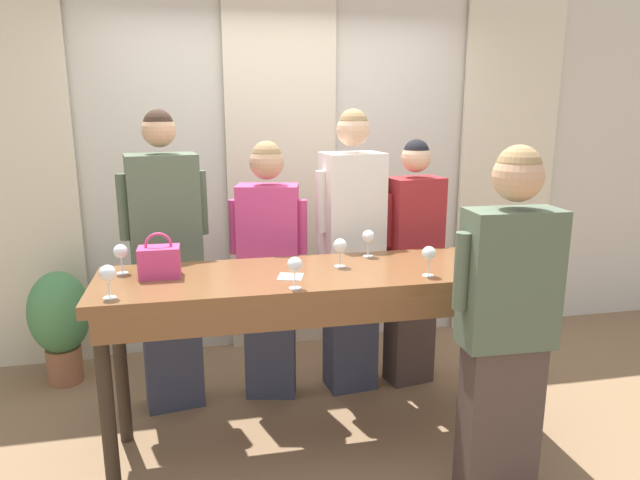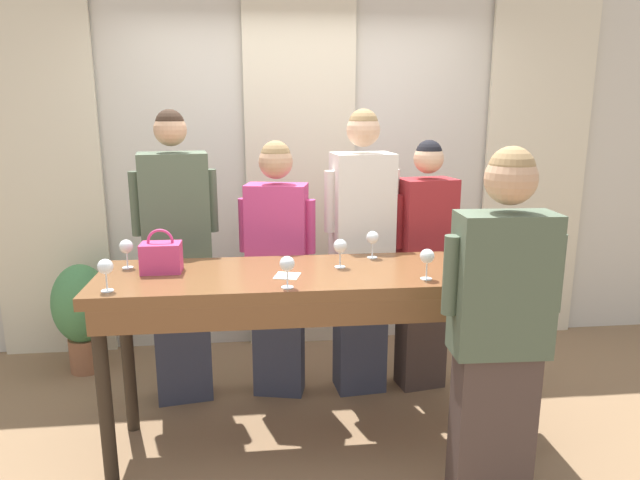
% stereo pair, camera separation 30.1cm
% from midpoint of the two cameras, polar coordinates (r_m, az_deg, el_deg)
% --- Properties ---
extents(ground_plane, '(18.00, 18.00, 0.00)m').
position_cam_midpoint_polar(ground_plane, '(3.40, -2.44, -19.56)').
color(ground_plane, '#846647').
extents(wall_back, '(12.00, 0.06, 2.80)m').
position_cam_midpoint_polar(wall_back, '(4.36, -5.95, 7.34)').
color(wall_back, beige).
rests_on(wall_back, ground_plane).
extents(curtain_panel_left, '(0.81, 0.03, 2.69)m').
position_cam_midpoint_polar(curtain_panel_left, '(4.49, -30.04, 5.10)').
color(curtain_panel_left, beige).
rests_on(curtain_panel_left, ground_plane).
extents(curtain_panel_center, '(0.81, 0.03, 2.69)m').
position_cam_midpoint_polar(curtain_panel_center, '(4.30, -5.84, 6.51)').
color(curtain_panel_center, beige).
rests_on(curtain_panel_center, ground_plane).
extents(curtain_panel_right, '(0.81, 0.03, 2.69)m').
position_cam_midpoint_polar(curtain_panel_right, '(4.86, 16.51, 6.82)').
color(curtain_panel_right, beige).
rests_on(curtain_panel_right, ground_plane).
extents(tasting_bar, '(2.31, 0.66, 1.00)m').
position_cam_midpoint_polar(tasting_bar, '(3.00, -2.54, -5.33)').
color(tasting_bar, brown).
rests_on(tasting_bar, ground_plane).
extents(wine_bottle, '(0.08, 0.08, 0.31)m').
position_cam_midpoint_polar(wine_bottle, '(3.18, 12.24, -0.30)').
color(wine_bottle, black).
rests_on(wine_bottle, tasting_bar).
extents(handbag, '(0.20, 0.14, 0.23)m').
position_cam_midpoint_polar(handbag, '(3.01, -18.56, -2.04)').
color(handbag, '#C63870').
rests_on(handbag, tasting_bar).
extents(wine_glass_front_left, '(0.07, 0.07, 0.15)m').
position_cam_midpoint_polar(wine_glass_front_left, '(2.67, -5.77, -2.61)').
color(wine_glass_front_left, white).
rests_on(wine_glass_front_left, tasting_bar).
extents(wine_glass_front_mid, '(0.07, 0.07, 0.15)m').
position_cam_midpoint_polar(wine_glass_front_mid, '(3.13, -21.95, -1.19)').
color(wine_glass_front_mid, white).
rests_on(wine_glass_front_mid, tasting_bar).
extents(wine_glass_front_right, '(0.07, 0.07, 0.15)m').
position_cam_midpoint_polar(wine_glass_front_right, '(3.23, 2.21, 0.24)').
color(wine_glass_front_right, white).
rests_on(wine_glass_front_right, tasting_bar).
extents(wine_glass_center_left, '(0.07, 0.07, 0.15)m').
position_cam_midpoint_polar(wine_glass_center_left, '(2.76, -23.46, -3.17)').
color(wine_glass_center_left, white).
rests_on(wine_glass_center_left, tasting_bar).
extents(wine_glass_center_mid, '(0.07, 0.07, 0.15)m').
position_cam_midpoint_polar(wine_glass_center_mid, '(3.02, -0.83, -0.66)').
color(wine_glass_center_mid, white).
rests_on(wine_glass_center_mid, tasting_bar).
extents(wine_glass_center_right, '(0.07, 0.07, 0.15)m').
position_cam_midpoint_polar(wine_glass_center_right, '(2.89, 7.93, -1.46)').
color(wine_glass_center_right, white).
rests_on(wine_glass_center_right, tasting_bar).
extents(napkin, '(0.15, 0.15, 0.00)m').
position_cam_midpoint_polar(napkin, '(2.88, -5.96, -3.72)').
color(napkin, white).
rests_on(napkin, tasting_bar).
extents(guest_olive_jacket, '(0.52, 0.32, 1.83)m').
position_cam_midpoint_polar(guest_olive_jacket, '(3.57, -17.40, -2.18)').
color(guest_olive_jacket, '#383D51').
rests_on(guest_olive_jacket, ground_plane).
extents(guest_pink_top, '(0.49, 0.28, 1.64)m').
position_cam_midpoint_polar(guest_pink_top, '(3.58, -7.54, -2.70)').
color(guest_pink_top, '#383D51').
rests_on(guest_pink_top, ground_plane).
extents(guest_cream_sweater, '(0.48, 0.31, 1.83)m').
position_cam_midpoint_polar(guest_cream_sweater, '(3.64, 0.81, -1.11)').
color(guest_cream_sweater, '#383D51').
rests_on(guest_cream_sweater, ground_plane).
extents(guest_striped_shirt, '(0.46, 0.28, 1.64)m').
position_cam_midpoint_polar(guest_striped_shirt, '(3.77, 6.96, -2.14)').
color(guest_striped_shirt, '#473833').
rests_on(guest_striped_shirt, ground_plane).
extents(host_pouring, '(0.53, 0.22, 1.69)m').
position_cam_midpoint_polar(host_pouring, '(2.67, 15.10, -8.16)').
color(host_pouring, '#473833').
rests_on(host_pouring, ground_plane).
extents(potted_plant, '(0.39, 0.39, 0.78)m').
position_cam_midpoint_polar(potted_plant, '(4.29, -26.45, -7.16)').
color(potted_plant, '#935B3D').
rests_on(potted_plant, ground_plane).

